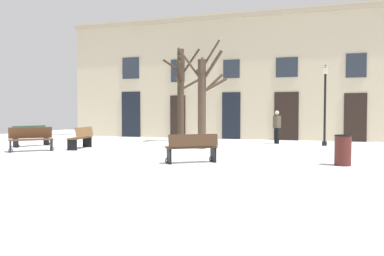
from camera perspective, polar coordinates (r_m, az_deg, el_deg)
ground_plane at (r=13.36m, az=-2.44°, el=-4.22°), size 32.69×32.69×0.00m
building_facade at (r=22.36m, az=6.01°, el=7.70°), size 20.43×0.60×7.16m
tree_foreground at (r=20.15m, az=-1.64°, el=5.48°), size 1.84×2.35×4.80m
tree_left_of_center at (r=16.20m, az=1.59°, el=4.53°), size 1.99×1.66×4.53m
streetlamp at (r=18.56m, az=19.02°, el=4.47°), size 0.30×0.30×3.68m
litter_bin at (r=11.88m, az=21.35°, el=-3.05°), size 0.49×0.49×0.88m
bench_back_to_back_right at (r=16.76m, az=-16.00°, el=-1.37°), size 0.74×1.65×0.91m
bench_near_center_tree at (r=16.36m, az=-22.63°, el=-1.53°), size 1.50×1.51×0.95m
bench_back_to_back_left at (r=18.76m, az=-22.68°, el=-1.04°), size 0.99×1.64×0.93m
bench_near_lamp at (r=11.60m, az=0.01°, el=-2.93°), size 1.50×1.25×0.88m
person_strolling at (r=19.18m, az=12.40°, el=0.36°), size 0.41×0.43×1.60m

